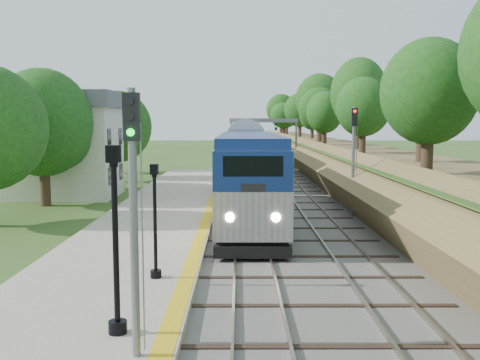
{
  "coord_description": "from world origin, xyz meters",
  "views": [
    {
      "loc": [
        -0.56,
        -10.76,
        5.69
      ],
      "look_at": [
        -0.5,
        16.06,
        2.8
      ],
      "focal_mm": 40.0,
      "sensor_mm": 36.0,
      "label": 1
    }
  ],
  "objects_px": {
    "signal_platform": "(133,194)",
    "station_building": "(63,144)",
    "lamppost_far": "(155,227)",
    "signal_farside": "(354,150)",
    "signal_gantry": "(263,130)",
    "train": "(242,143)",
    "lamppost_mid": "(116,251)"
  },
  "relations": [
    {
      "from": "signal_platform",
      "to": "station_building",
      "type": "bearing_deg",
      "value": 110.92
    },
    {
      "from": "lamppost_far",
      "to": "signal_farside",
      "type": "bearing_deg",
      "value": 54.57
    },
    {
      "from": "station_building",
      "to": "signal_gantry",
      "type": "height_order",
      "value": "station_building"
    },
    {
      "from": "train",
      "to": "signal_platform",
      "type": "xyz_separation_m",
      "value": [
        -2.9,
        -72.93,
        1.68
      ]
    },
    {
      "from": "station_building",
      "to": "signal_platform",
      "type": "distance_m",
      "value": 31.09
    },
    {
      "from": "lamppost_far",
      "to": "signal_platform",
      "type": "relative_size",
      "value": 0.65
    },
    {
      "from": "signal_gantry",
      "to": "train",
      "type": "xyz_separation_m",
      "value": [
        -2.47,
        18.9,
        -2.4
      ]
    },
    {
      "from": "train",
      "to": "lamppost_mid",
      "type": "bearing_deg",
      "value": -92.9
    },
    {
      "from": "lamppost_far",
      "to": "signal_farside",
      "type": "distance_m",
      "value": 16.7
    },
    {
      "from": "station_building",
      "to": "lamppost_mid",
      "type": "distance_m",
      "value": 29.63
    },
    {
      "from": "station_building",
      "to": "signal_gantry",
      "type": "relative_size",
      "value": 1.02
    },
    {
      "from": "station_building",
      "to": "signal_gantry",
      "type": "xyz_separation_m",
      "value": [
        16.47,
        24.99,
        0.73
      ]
    },
    {
      "from": "lamppost_mid",
      "to": "lamppost_far",
      "type": "bearing_deg",
      "value": 87.47
    },
    {
      "from": "signal_gantry",
      "to": "train",
      "type": "distance_m",
      "value": 19.21
    },
    {
      "from": "signal_platform",
      "to": "signal_gantry",
      "type": "bearing_deg",
      "value": 84.32
    },
    {
      "from": "lamppost_far",
      "to": "station_building",
      "type": "bearing_deg",
      "value": 114.86
    },
    {
      "from": "lamppost_mid",
      "to": "station_building",
      "type": "bearing_deg",
      "value": 110.51
    },
    {
      "from": "signal_gantry",
      "to": "signal_platform",
      "type": "xyz_separation_m",
      "value": [
        -5.37,
        -54.03,
        -0.71
      ]
    },
    {
      "from": "lamppost_far",
      "to": "signal_platform",
      "type": "distance_m",
      "value": 6.52
    },
    {
      "from": "signal_gantry",
      "to": "lamppost_far",
      "type": "bearing_deg",
      "value": -97.01
    },
    {
      "from": "station_building",
      "to": "lamppost_far",
      "type": "xyz_separation_m",
      "value": [
        10.58,
        -22.84,
        -1.96
      ]
    },
    {
      "from": "lamppost_mid",
      "to": "signal_gantry",
      "type": "bearing_deg",
      "value": 83.4
    },
    {
      "from": "train",
      "to": "lamppost_far",
      "type": "distance_m",
      "value": 66.83
    },
    {
      "from": "signal_gantry",
      "to": "lamppost_mid",
      "type": "distance_m",
      "value": 53.11
    },
    {
      "from": "train",
      "to": "signal_platform",
      "type": "distance_m",
      "value": 73.01
    },
    {
      "from": "lamppost_far",
      "to": "signal_farside",
      "type": "xyz_separation_m",
      "value": [
        9.61,
        13.51,
        1.97
      ]
    },
    {
      "from": "lamppost_mid",
      "to": "signal_platform",
      "type": "relative_size",
      "value": 0.79
    },
    {
      "from": "train",
      "to": "signal_farside",
      "type": "distance_m",
      "value": 53.61
    },
    {
      "from": "station_building",
      "to": "train",
      "type": "xyz_separation_m",
      "value": [
        14.0,
        43.89,
        -1.67
      ]
    },
    {
      "from": "signal_farside",
      "to": "station_building",
      "type": "bearing_deg",
      "value": 155.21
    },
    {
      "from": "train",
      "to": "station_building",
      "type": "bearing_deg",
      "value": -107.69
    },
    {
      "from": "lamppost_mid",
      "to": "signal_farside",
      "type": "relative_size",
      "value": 0.73
    }
  ]
}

